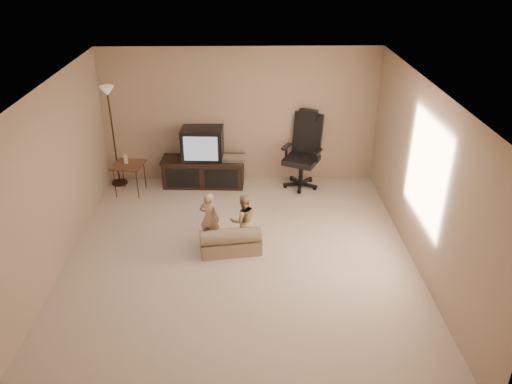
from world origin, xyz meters
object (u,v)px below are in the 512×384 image
tv_stand (204,162)px  child_sofa (231,241)px  side_table (128,165)px  toddler_right (244,220)px  toddler_left (209,218)px  office_chair (303,160)px  floor_lamp (110,114)px

tv_stand → child_sofa: size_ratio=1.66×
side_table → toddler_right: size_ratio=0.91×
toddler_left → tv_stand: bearing=-64.3°
tv_stand → office_chair: bearing=1.0°
office_chair → floor_lamp: 3.55m
floor_lamp → toddler_left: size_ratio=2.19×
tv_stand → office_chair: (1.83, -0.06, 0.05)m
office_chair → floor_lamp: bearing=-154.7°
toddler_left → office_chair: bearing=-110.2°
side_table → floor_lamp: (-0.30, 0.39, 0.81)m
side_table → floor_lamp: bearing=127.6°
side_table → toddler_right: bearing=-40.7°
floor_lamp → toddler_left: bearing=-48.4°
tv_stand → toddler_right: (0.74, -2.10, -0.03)m
toddler_left → toddler_right: bearing=-170.0°
office_chair → toddler_right: bearing=-90.9°
office_chair → floor_lamp: size_ratio=0.75×
tv_stand → side_table: bearing=-163.0°
tv_stand → child_sofa: bearing=-73.5°
office_chair → floor_lamp: floor_lamp is taller
tv_stand → floor_lamp: 1.85m
office_chair → tv_stand: bearing=-154.6°
floor_lamp → child_sofa: size_ratio=1.98×
floor_lamp → child_sofa: bearing=-47.1°
tv_stand → floor_lamp: (-1.61, 0.06, 0.90)m
tv_stand → floor_lamp: bearing=-179.2°
child_sofa → toddler_left: size_ratio=1.11×
tv_stand → side_table: (-1.31, -0.33, 0.09)m
office_chair → side_table: (-3.15, -0.27, 0.05)m
side_table → child_sofa: (1.86, -1.94, -0.38)m
child_sofa → toddler_left: 0.48m
office_chair → toddler_right: office_chair is taller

